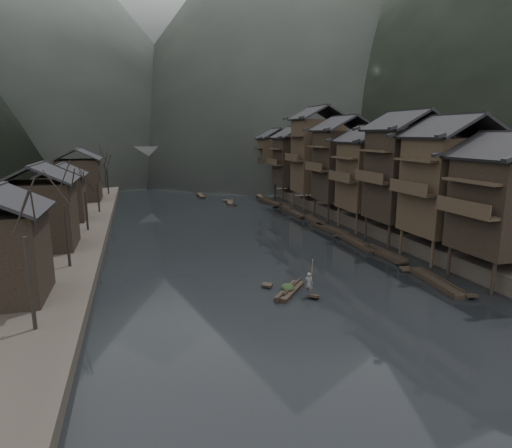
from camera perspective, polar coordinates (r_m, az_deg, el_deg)
name	(u,v)px	position (r m, az deg, el deg)	size (l,w,h in m)	color
water	(272,269)	(38.84, 2.20, -6.07)	(300.00, 300.00, 0.00)	black
right_bank	(377,190)	(89.01, 15.90, 4.35)	(40.00, 200.00, 1.80)	#2D2823
stilt_houses	(348,157)	(61.75, 12.14, 8.78)	(9.00, 67.60, 16.59)	black
left_houses	(57,188)	(56.33, -24.97, 4.37)	(8.10, 53.20, 8.73)	black
bare_trees	(90,178)	(57.79, -21.30, 5.75)	(3.93, 71.97, 7.87)	black
moored_sampans	(292,211)	(66.95, 4.80, 1.77)	(3.20, 75.03, 0.47)	black
midriver_boats	(214,198)	(79.76, -5.63, 3.40)	(5.04, 15.30, 0.44)	black
stone_bridge	(183,162)	(107.94, -9.73, 8.15)	(40.00, 6.00, 9.00)	#4C4C4F
hills	(171,25)	(209.67, -11.32, 24.63)	(320.00, 380.00, 128.65)	black
hero_sampan	(290,290)	(33.37, 4.51, -8.82)	(3.60, 4.11, 0.43)	black
cargo_heap	(287,283)	(33.28, 4.20, -7.89)	(1.03, 1.35, 0.62)	black
boatman	(309,281)	(32.25, 7.08, -7.53)	(0.64, 0.42, 1.77)	#555558
bamboo_pole	(313,244)	(31.50, 7.55, -2.61)	(0.06, 0.06, 4.40)	#8C7A51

